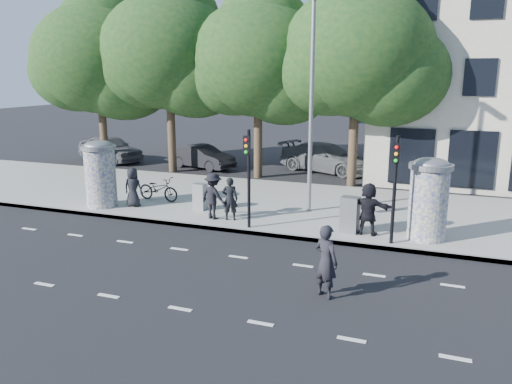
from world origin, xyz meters
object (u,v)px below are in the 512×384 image
at_px(ped_a, 133,187).
at_px(ped_d, 213,196).
at_px(car_mid, 202,157).
at_px(traffic_pole_far, 395,179).
at_px(traffic_pole_near, 248,169).
at_px(bicycle, 158,189).
at_px(ad_column_left, 100,172).
at_px(car_left, 110,148).
at_px(ped_b, 230,199).
at_px(ped_f, 368,209).
at_px(ad_column_right, 429,197).
at_px(car_right, 326,158).
at_px(street_lamp, 311,89).
at_px(man_road, 326,261).
at_px(cabinet_right, 350,215).
at_px(cabinet_left, 200,197).

relative_size(ped_a, ped_d, 0.92).
distance_m(ped_a, car_mid, 9.29).
relative_size(traffic_pole_far, ped_d, 2.00).
xyz_separation_m(traffic_pole_near, car_mid, (-6.81, 10.25, -1.56)).
height_order(bicycle, car_mid, car_mid).
distance_m(ad_column_left, car_left, 11.72).
height_order(ped_a, ped_b, ped_b).
relative_size(ped_d, ped_f, 0.97).
bearing_deg(ad_column_right, car_right, 117.78).
distance_m(traffic_pole_near, car_left, 16.86).
bearing_deg(street_lamp, traffic_pole_far, -39.88).
bearing_deg(bicycle, car_left, 51.07).
height_order(bicycle, car_right, car_right).
bearing_deg(man_road, ped_a, -1.49).
bearing_deg(ad_column_left, ped_a, 16.62).
height_order(ad_column_right, cabinet_right, ad_column_right).
relative_size(ad_column_left, traffic_pole_near, 0.78).
distance_m(ped_b, man_road, 6.66).
bearing_deg(man_road, cabinet_right, -58.21).
height_order(traffic_pole_near, ped_b, traffic_pole_near).
bearing_deg(cabinet_left, ped_d, -36.05).
xyz_separation_m(ad_column_right, car_mid, (-12.61, 9.34, -0.87)).
distance_m(traffic_pole_near, cabinet_left, 3.46).
xyz_separation_m(street_lamp, ped_a, (-6.76, -1.76, -3.86)).
height_order(ad_column_left, cabinet_right, ad_column_left).
distance_m(traffic_pole_far, ped_f, 1.61).
height_order(cabinet_left, car_mid, car_mid).
bearing_deg(car_mid, street_lamp, -115.20).
bearing_deg(ped_f, car_right, -69.46).
distance_m(traffic_pole_near, bicycle, 5.63).
bearing_deg(ad_column_right, car_mid, 143.49).
relative_size(cabinet_right, car_left, 0.26).
distance_m(ped_d, cabinet_right, 4.98).
height_order(ad_column_right, ped_b, ad_column_right).
relative_size(traffic_pole_near, street_lamp, 0.42).
xyz_separation_m(ped_a, cabinet_left, (2.72, 0.51, -0.27)).
relative_size(ped_b, car_mid, 0.39).
bearing_deg(car_mid, ped_a, -154.14).
xyz_separation_m(ad_column_left, car_mid, (-0.21, 9.54, -0.87)).
distance_m(ped_b, ped_d, 0.64).
bearing_deg(ped_d, ped_b, -156.90).
height_order(ped_a, man_road, man_road).
relative_size(ped_b, bicycle, 0.83).
distance_m(ad_column_right, car_right, 12.27).
relative_size(ped_d, man_road, 0.93).
height_order(traffic_pole_near, ped_a, traffic_pole_near).
relative_size(street_lamp, cabinet_right, 6.53).
bearing_deg(man_road, ad_column_left, 3.30).
bearing_deg(bicycle, cabinet_right, -95.24).
height_order(ad_column_right, street_lamp, street_lamp).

